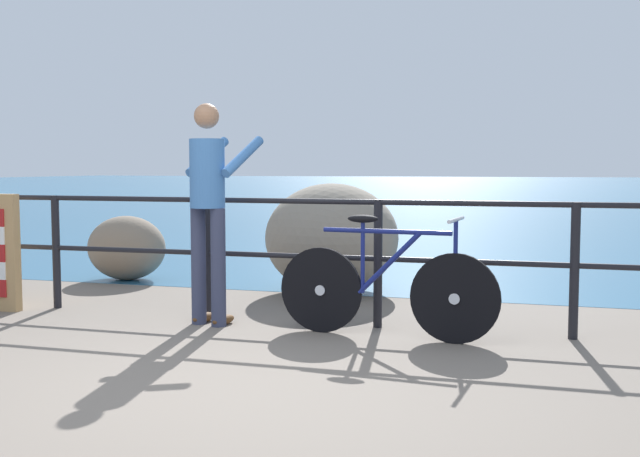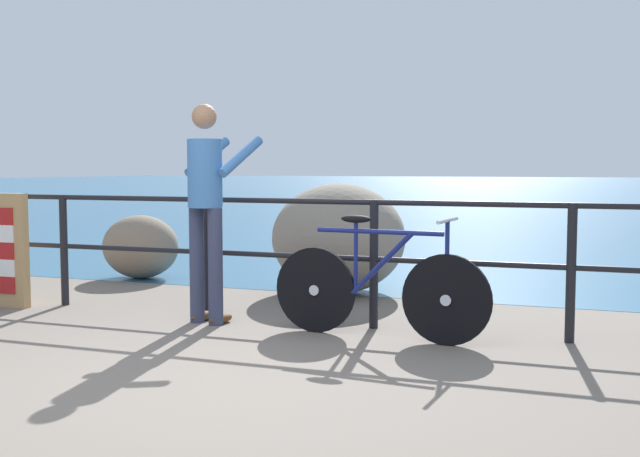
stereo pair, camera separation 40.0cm
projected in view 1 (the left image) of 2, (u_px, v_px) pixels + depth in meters
The scene contains 7 objects.
ground_plane at pixel (476, 210), 23.45m from camera, with size 120.00×120.00×0.10m, color #6B6056.
sea_surface at pixel (513, 186), 50.67m from camera, with size 120.00×90.00×0.01m, color #285B7F.
promenade_railing at pixel (289, 245), 6.26m from camera, with size 7.48×0.07×1.02m.
bicycle at pixel (386, 286), 5.69m from camera, with size 1.70×0.48×0.92m.
person_at_railing at pixel (209, 202), 6.12m from camera, with size 0.55×0.67×1.78m.
breakwater_boulder_main at pixel (332, 238), 7.74m from camera, with size 1.35×1.33×1.11m.
breakwater_boulder_left at pixel (127, 248), 8.63m from camera, with size 0.90×0.73×0.73m.
Camera 1 is at (2.00, -3.83, 1.28)m, focal length 42.88 mm.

